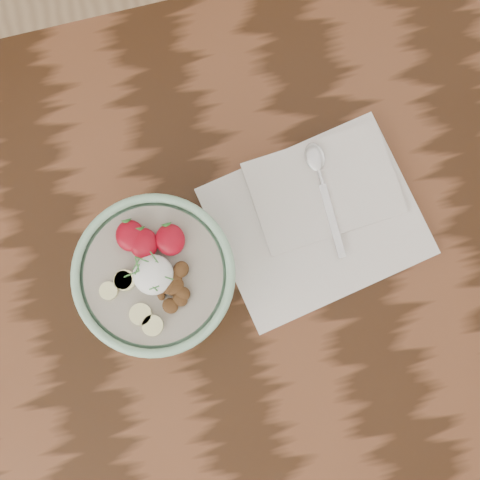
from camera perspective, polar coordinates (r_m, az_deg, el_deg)
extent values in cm
cube|color=black|center=(96.90, -2.37, -4.93)|extent=(160.00, 90.00, 4.00)
cylinder|color=#91C49F|center=(94.93, -6.61, -3.48)|extent=(9.13, 9.13, 1.30)
torus|color=#91C49F|center=(84.40, -7.44, -2.94)|extent=(20.75, 20.75, 1.20)
cylinder|color=#A69A89|center=(85.04, -7.38, -2.98)|extent=(17.60, 17.60, 1.09)
ellipsoid|color=white|center=(83.51, -7.42, -2.95)|extent=(5.11, 5.11, 2.81)
ellipsoid|color=maroon|center=(84.45, -9.35, 0.37)|extent=(3.67, 4.04, 2.02)
cone|color=#286623|center=(84.46, -9.63, 1.47)|extent=(1.40, 1.03, 1.52)
ellipsoid|color=maroon|center=(83.70, -5.98, 0.03)|extent=(3.73, 4.10, 2.05)
cone|color=#286623|center=(83.68, -6.26, 1.16)|extent=(1.40, 1.03, 1.52)
ellipsoid|color=maroon|center=(84.07, -8.23, -0.29)|extent=(3.63, 3.99, 2.00)
cone|color=#286623|center=(84.05, -8.50, 0.81)|extent=(1.40, 1.03, 1.52)
cylinder|color=#F5EEA1|center=(83.81, -7.46, -7.25)|extent=(2.65, 2.65, 0.70)
cylinder|color=#F5EEA1|center=(84.05, -8.49, -6.29)|extent=(2.77, 2.77, 0.70)
cylinder|color=#F5EEA1|center=(84.57, -9.78, -3.41)|extent=(2.65, 2.65, 0.70)
cylinder|color=#F5EEA1|center=(84.61, -9.95, -3.40)|extent=(2.36, 2.36, 0.70)
cylinder|color=#F5EEA1|center=(84.85, -11.14, -4.28)|extent=(2.31, 2.31, 0.70)
ellipsoid|color=#59351A|center=(83.42, -5.06, -2.52)|extent=(2.91, 2.92, 1.19)
ellipsoid|color=#59351A|center=(83.29, -5.97, -5.61)|extent=(2.77, 2.80, 1.10)
ellipsoid|color=#59351A|center=(83.57, -5.84, -3.42)|extent=(2.03, 1.96, 0.96)
ellipsoid|color=#59351A|center=(83.41, -6.08, -3.96)|extent=(2.70, 2.53, 1.29)
ellipsoid|color=#59351A|center=(83.27, -4.91, -4.62)|extent=(2.45, 2.44, 1.50)
ellipsoid|color=#59351A|center=(83.51, -5.78, -4.15)|extent=(1.77, 1.90, 1.15)
ellipsoid|color=#59351A|center=(83.71, -6.74, -4.69)|extent=(1.15, 1.48, 0.92)
ellipsoid|color=#59351A|center=(83.45, -5.45, -3.86)|extent=(2.27, 2.16, 1.26)
ellipsoid|color=#59351A|center=(83.32, -5.50, -4.18)|extent=(2.11, 1.61, 1.33)
ellipsoid|color=#59351A|center=(83.48, -5.54, -3.24)|extent=(2.34, 2.44, 0.96)
ellipsoid|color=#59351A|center=(83.24, -5.15, -5.11)|extent=(2.54, 2.46, 1.26)
cylinder|color=#377531|center=(82.53, -7.46, -2.61)|extent=(1.74, 0.37, 0.24)
cylinder|color=#377531|center=(82.89, -8.83, -2.04)|extent=(1.24, 1.30, 0.24)
cylinder|color=#377531|center=(82.24, -6.22, -3.21)|extent=(1.39, 0.95, 0.23)
cylinder|color=#377531|center=(82.87, -8.76, -2.09)|extent=(0.30, 1.80, 0.24)
cylinder|color=#377531|center=(82.67, -7.34, -1.48)|extent=(0.82, 1.72, 0.24)
cylinder|color=#377531|center=(82.85, -8.38, -1.64)|extent=(1.64, 1.19, 0.24)
cylinder|color=#377531|center=(82.34, -7.33, -4.06)|extent=(1.31, 0.31, 0.22)
cylinder|color=#377531|center=(82.82, -8.77, -2.48)|extent=(0.97, 1.23, 0.23)
cylinder|color=#377531|center=(82.49, -7.12, -2.42)|extent=(0.32, 1.76, 0.24)
cylinder|color=#377531|center=(82.39, -7.50, -3.92)|extent=(1.13, 1.57, 0.24)
cylinder|color=#377531|center=(82.87, -9.24, -2.88)|extent=(1.94, 0.44, 0.25)
cube|color=silver|center=(96.04, 6.53, 1.58)|extent=(31.74, 27.38, 1.08)
cube|color=silver|center=(96.19, 7.17, 4.44)|extent=(21.55, 15.57, 0.65)
cube|color=silver|center=(94.95, 7.88, 1.63)|extent=(1.13, 10.77, 0.33)
cylinder|color=silver|center=(95.86, 6.82, 5.53)|extent=(0.68, 2.81, 0.66)
ellipsoid|color=silver|center=(96.30, 6.41, 7.06)|extent=(2.90, 4.32, 0.89)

